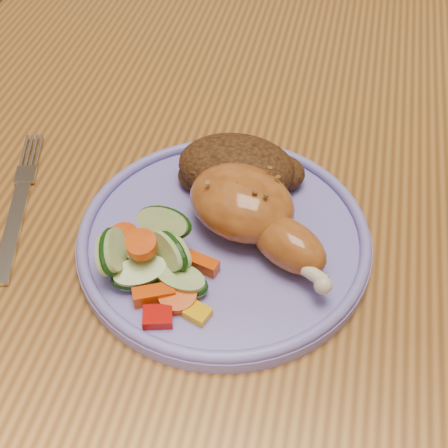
% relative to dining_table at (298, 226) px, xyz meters
% --- Properties ---
extents(dining_table, '(0.90, 1.40, 0.75)m').
position_rel_dining_table_xyz_m(dining_table, '(0.00, 0.00, 0.00)').
color(dining_table, '#935E27').
rests_on(dining_table, ground).
extents(chair_far, '(0.42, 0.42, 0.91)m').
position_rel_dining_table_xyz_m(chair_far, '(0.00, 0.63, -0.17)').
color(chair_far, '#4C2D16').
rests_on(chair_far, ground).
extents(plate, '(0.26, 0.26, 0.01)m').
position_rel_dining_table_xyz_m(plate, '(-0.06, -0.11, 0.09)').
color(plate, '#756DCA').
rests_on(plate, dining_table).
extents(plate_rim, '(0.25, 0.25, 0.01)m').
position_rel_dining_table_xyz_m(plate_rim, '(-0.06, -0.11, 0.10)').
color(plate_rim, '#756DCA').
rests_on(plate_rim, plate).
extents(chicken_leg, '(0.15, 0.13, 0.05)m').
position_rel_dining_table_xyz_m(chicken_leg, '(-0.04, -0.10, 0.12)').
color(chicken_leg, '#A55A22').
rests_on(chicken_leg, plate).
extents(rice_pilaf, '(0.12, 0.08, 0.05)m').
position_rel_dining_table_xyz_m(rice_pilaf, '(-0.06, -0.05, 0.11)').
color(rice_pilaf, '#462711').
rests_on(rice_pilaf, plate).
extents(vegetable_pile, '(0.11, 0.11, 0.05)m').
position_rel_dining_table_xyz_m(vegetable_pile, '(-0.11, -0.17, 0.11)').
color(vegetable_pile, '#A50A05').
rests_on(vegetable_pile, plate).
extents(fork, '(0.06, 0.17, 0.00)m').
position_rel_dining_table_xyz_m(fork, '(-0.25, -0.11, 0.09)').
color(fork, silver).
rests_on(fork, dining_table).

